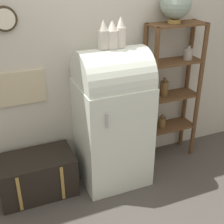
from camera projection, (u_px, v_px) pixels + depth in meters
name	position (u px, v px, depth m)	size (l,w,h in m)	color
ground_plane	(121.00, 189.00, 3.29)	(12.00, 12.00, 0.00)	#4C4742
wall_back	(99.00, 50.00, 3.16)	(7.00, 0.09, 2.70)	beige
refrigerator	(112.00, 116.00, 3.15)	(0.68, 0.65, 1.45)	silver
suitcase_trunk	(37.00, 175.00, 3.16)	(0.75, 0.45, 0.42)	black
shelf_unit	(171.00, 88.00, 3.49)	(0.63, 0.28, 1.59)	brown
globe	(176.00, 3.00, 3.08)	(0.32, 0.32, 0.36)	#AD8942
vase_left	(103.00, 35.00, 2.77)	(0.10, 0.10, 0.26)	beige
vase_center	(113.00, 35.00, 2.80)	(0.11, 0.11, 0.25)	silver
vase_right	(121.00, 33.00, 2.82)	(0.10, 0.10, 0.28)	silver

